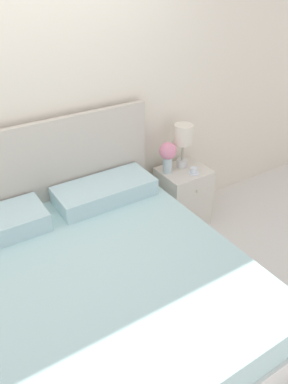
{
  "coord_description": "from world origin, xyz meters",
  "views": [
    {
      "loc": [
        -0.65,
        -2.55,
        2.25
      ],
      "look_at": [
        0.64,
        -0.53,
        0.74
      ],
      "focal_mm": 35.0,
      "sensor_mm": 36.0,
      "label": 1
    }
  ],
  "objects_px": {
    "table_lamp": "(183,138)",
    "flower_vase": "(168,154)",
    "nightstand": "(182,197)",
    "teacup": "(194,171)",
    "bed": "(92,296)"
  },
  "relations": [
    {
      "from": "table_lamp",
      "to": "flower_vase",
      "type": "height_order",
      "value": "table_lamp"
    },
    {
      "from": "nightstand",
      "to": "teacup",
      "type": "relative_size",
      "value": 5.96
    },
    {
      "from": "teacup",
      "to": "flower_vase",
      "type": "bearing_deg",
      "value": 143.01
    },
    {
      "from": "teacup",
      "to": "nightstand",
      "type": "bearing_deg",
      "value": 111.79
    },
    {
      "from": "bed",
      "to": "nightstand",
      "type": "height_order",
      "value": "bed"
    },
    {
      "from": "table_lamp",
      "to": "flower_vase",
      "type": "relative_size",
      "value": 1.41
    },
    {
      "from": "table_lamp",
      "to": "teacup",
      "type": "height_order",
      "value": "table_lamp"
    },
    {
      "from": "table_lamp",
      "to": "teacup",
      "type": "relative_size",
      "value": 4.2
    },
    {
      "from": "bed",
      "to": "nightstand",
      "type": "relative_size",
      "value": 3.3
    },
    {
      "from": "nightstand",
      "to": "table_lamp",
      "type": "height_order",
      "value": "table_lamp"
    },
    {
      "from": "bed",
      "to": "flower_vase",
      "type": "height_order",
      "value": "bed"
    },
    {
      "from": "bed",
      "to": "flower_vase",
      "type": "bearing_deg",
      "value": 32.94
    },
    {
      "from": "bed",
      "to": "table_lamp",
      "type": "bearing_deg",
      "value": 29.88
    },
    {
      "from": "table_lamp",
      "to": "bed",
      "type": "bearing_deg",
      "value": -150.12
    },
    {
      "from": "bed",
      "to": "nightstand",
      "type": "distance_m",
      "value": 1.46
    }
  ]
}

